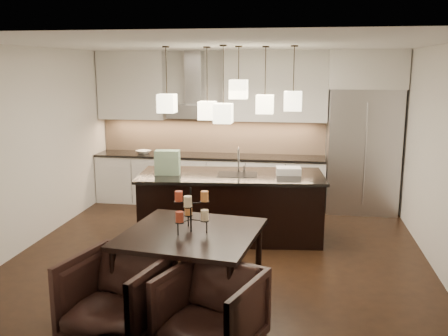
% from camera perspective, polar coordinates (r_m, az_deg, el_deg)
% --- Properties ---
extents(floor, '(5.50, 5.50, 0.02)m').
position_cam_1_polar(floor, '(7.01, -0.26, -9.66)').
color(floor, black).
rests_on(floor, ground).
extents(ceiling, '(5.50, 5.50, 0.02)m').
position_cam_1_polar(ceiling, '(6.54, -0.28, 14.04)').
color(ceiling, white).
rests_on(ceiling, wall_back).
extents(wall_back, '(5.50, 0.02, 2.80)m').
position_cam_1_polar(wall_back, '(9.34, 2.45, 4.64)').
color(wall_back, silver).
rests_on(wall_back, ground).
extents(wall_front, '(5.50, 0.02, 2.80)m').
position_cam_1_polar(wall_front, '(4.00, -6.63, -4.96)').
color(wall_front, silver).
rests_on(wall_front, ground).
extents(wall_left, '(0.02, 5.50, 2.80)m').
position_cam_1_polar(wall_left, '(7.57, -21.37, 2.21)').
color(wall_left, silver).
rests_on(wall_left, ground).
extents(wall_right, '(0.02, 5.50, 2.80)m').
position_cam_1_polar(wall_right, '(6.77, 23.48, 1.00)').
color(wall_right, silver).
rests_on(wall_right, ground).
extents(refrigerator, '(1.20, 0.72, 2.15)m').
position_cam_1_polar(refrigerator, '(9.01, 15.55, 1.88)').
color(refrigerator, '#B7B7BA').
rests_on(refrigerator, floor).
extents(fridge_panel, '(1.26, 0.72, 0.65)m').
position_cam_1_polar(fridge_panel, '(8.89, 16.04, 10.81)').
color(fridge_panel, silver).
rests_on(fridge_panel, refrigerator).
extents(lower_cabinets, '(4.21, 0.62, 0.88)m').
position_cam_1_polar(lower_cabinets, '(9.27, -1.67, -1.43)').
color(lower_cabinets, silver).
rests_on(lower_cabinets, floor).
extents(countertop, '(4.21, 0.66, 0.04)m').
position_cam_1_polar(countertop, '(9.18, -1.69, 1.37)').
color(countertop, black).
rests_on(countertop, lower_cabinets).
extents(backsplash, '(4.21, 0.02, 0.63)m').
position_cam_1_polar(backsplash, '(9.42, -1.37, 3.70)').
color(backsplash, tan).
rests_on(backsplash, countertop).
extents(upper_cab_left, '(1.25, 0.35, 1.25)m').
position_cam_1_polar(upper_cab_left, '(9.56, -10.44, 9.29)').
color(upper_cab_left, silver).
rests_on(upper_cab_left, wall_back).
extents(upper_cab_right, '(1.85, 0.35, 1.25)m').
position_cam_1_polar(upper_cab_right, '(9.04, 5.88, 9.29)').
color(upper_cab_right, silver).
rests_on(upper_cab_right, wall_back).
extents(hood_canopy, '(0.90, 0.52, 0.24)m').
position_cam_1_polar(hood_canopy, '(9.18, -3.52, 6.52)').
color(hood_canopy, '#B7B7BA').
rests_on(hood_canopy, wall_back).
extents(hood_chimney, '(0.30, 0.28, 0.96)m').
position_cam_1_polar(hood_chimney, '(9.25, -3.42, 10.28)').
color(hood_chimney, '#B7B7BA').
rests_on(hood_chimney, hood_canopy).
extents(fruit_bowl, '(0.34, 0.34, 0.06)m').
position_cam_1_polar(fruit_bowl, '(9.43, -9.18, 1.82)').
color(fruit_bowl, silver).
rests_on(fruit_bowl, countertop).
extents(island_body, '(2.72, 1.31, 0.92)m').
position_cam_1_polar(island_body, '(7.47, 0.82, -4.49)').
color(island_body, black).
rests_on(island_body, floor).
extents(island_top, '(2.81, 1.41, 0.04)m').
position_cam_1_polar(island_top, '(7.35, 0.83, -0.87)').
color(island_top, black).
rests_on(island_top, island_body).
extents(faucet, '(0.13, 0.26, 0.40)m').
position_cam_1_polar(faucet, '(7.41, 1.68, 0.96)').
color(faucet, silver).
rests_on(faucet, island_top).
extents(tote_bag, '(0.37, 0.22, 0.36)m').
position_cam_1_polar(tote_bag, '(7.35, -6.48, 0.64)').
color(tote_bag, '#1B5F2A').
rests_on(tote_bag, island_top).
extents(food_container, '(0.38, 0.29, 0.10)m').
position_cam_1_polar(food_container, '(7.39, 7.38, -0.32)').
color(food_container, silver).
rests_on(food_container, island_top).
extents(dining_table, '(1.53, 1.53, 0.82)m').
position_cam_1_polar(dining_table, '(5.46, -3.73, -11.32)').
color(dining_table, black).
rests_on(dining_table, floor).
extents(candelabra, '(0.44, 0.44, 0.48)m').
position_cam_1_polar(candelabra, '(5.24, -3.82, -4.77)').
color(candelabra, black).
rests_on(candelabra, dining_table).
extents(candle_a, '(0.09, 0.09, 0.11)m').
position_cam_1_polar(candle_a, '(5.21, -2.23, -5.40)').
color(candle_a, beige).
rests_on(candle_a, candelabra).
extents(candle_b, '(0.09, 0.09, 0.11)m').
position_cam_1_polar(candle_b, '(5.40, -4.10, -4.79)').
color(candle_b, '#DB8843').
rests_on(candle_b, candelabra).
extents(candle_c, '(0.09, 0.09, 0.11)m').
position_cam_1_polar(candle_c, '(5.16, -5.11, -5.58)').
color(candle_c, '#AF3D25').
rests_on(candle_c, candelabra).
extents(candle_d, '(0.09, 0.09, 0.11)m').
position_cam_1_polar(candle_d, '(5.26, -2.24, -3.25)').
color(candle_d, '#DB8843').
rests_on(candle_d, candelabra).
extents(candle_e, '(0.09, 0.09, 0.11)m').
position_cam_1_polar(candle_e, '(5.28, -5.20, -3.23)').
color(candle_e, '#AF3D25').
rests_on(candle_e, candelabra).
extents(candle_f, '(0.09, 0.09, 0.11)m').
position_cam_1_polar(candle_f, '(5.07, -4.16, -3.83)').
color(candle_f, beige).
rests_on(candle_f, candelabra).
extents(armchair_left, '(1.05, 1.07, 0.80)m').
position_cam_1_polar(armchair_left, '(4.96, -12.16, -14.15)').
color(armchair_left, black).
rests_on(armchair_left, floor).
extents(armchair_right, '(1.05, 1.06, 0.76)m').
position_cam_1_polar(armchair_right, '(4.63, -1.54, -16.12)').
color(armchair_right, black).
rests_on(armchair_right, floor).
extents(pendant_a, '(0.24, 0.24, 0.26)m').
position_cam_1_polar(pendant_a, '(7.15, -6.53, 7.35)').
color(pendant_a, '#F3E8B9').
rests_on(pendant_a, ceiling).
extents(pendant_b, '(0.24, 0.24, 0.26)m').
position_cam_1_polar(pendant_b, '(7.29, -1.93, 6.59)').
color(pendant_b, '#F3E8B9').
rests_on(pendant_b, ceiling).
extents(pendant_c, '(0.24, 0.24, 0.26)m').
position_cam_1_polar(pendant_c, '(6.98, 1.67, 8.98)').
color(pendant_c, '#F3E8B9').
rests_on(pendant_c, ceiling).
extents(pendant_d, '(0.24, 0.24, 0.26)m').
position_cam_1_polar(pendant_d, '(7.10, 4.69, 7.27)').
color(pendant_d, '#F3E8B9').
rests_on(pendant_d, ceiling).
extents(pendant_e, '(0.24, 0.24, 0.26)m').
position_cam_1_polar(pendant_e, '(6.88, 7.89, 7.59)').
color(pendant_e, '#F3E8B9').
rests_on(pendant_e, ceiling).
extents(pendant_f, '(0.24, 0.24, 0.26)m').
position_cam_1_polar(pendant_f, '(6.70, -0.09, 6.26)').
color(pendant_f, '#F3E8B9').
rests_on(pendant_f, ceiling).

